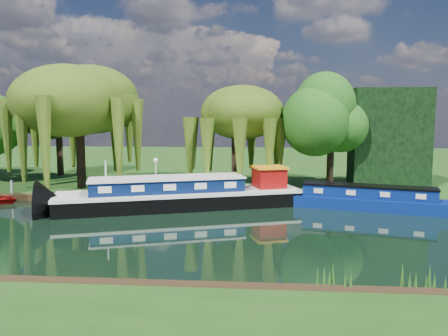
{
  "coord_description": "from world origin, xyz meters",
  "views": [
    {
      "loc": [
        8.45,
        -22.51,
        6.15
      ],
      "look_at": [
        6.16,
        6.04,
        2.8
      ],
      "focal_mm": 35.0,
      "sensor_mm": 36.0,
      "label": 1
    }
  ],
  "objects": [
    {
      "name": "ground",
      "position": [
        0.0,
        0.0,
        0.0
      ],
      "size": [
        120.0,
        120.0,
        0.0
      ],
      "primitive_type": "plane",
      "color": "black"
    },
    {
      "name": "far_bank",
      "position": [
        0.0,
        34.0,
        0.23
      ],
      "size": [
        120.0,
        52.0,
        0.45
      ],
      "primitive_type": "cube",
      "color": "#173D10",
      "rests_on": "ground"
    },
    {
      "name": "dutch_barge",
      "position": [
        3.3,
        6.58,
        0.86
      ],
      "size": [
        16.79,
        8.75,
        3.47
      ],
      "rotation": [
        0.0,
        0.0,
        0.32
      ],
      "color": "black",
      "rests_on": "ground"
    },
    {
      "name": "narrowboat",
      "position": [
        15.75,
        6.87,
        0.63
      ],
      "size": [
        12.18,
        5.2,
        1.76
      ],
      "rotation": [
        0.0,
        0.0,
        -0.27
      ],
      "color": "navy",
      "rests_on": "ground"
    },
    {
      "name": "willow_left",
      "position": [
        -5.82,
        11.35,
        7.22
      ],
      "size": [
        7.78,
        7.78,
        9.32
      ],
      "color": "black",
      "rests_on": "far_bank"
    },
    {
      "name": "willow_right",
      "position": [
        6.62,
        12.32,
        5.86
      ],
      "size": [
        6.09,
        6.09,
        7.42
      ],
      "color": "black",
      "rests_on": "far_bank"
    },
    {
      "name": "tree_far_mid",
      "position": [
        -11.12,
        18.92,
        6.57
      ],
      "size": [
        5.43,
        5.43,
        8.88
      ],
      "color": "black",
      "rests_on": "far_bank"
    },
    {
      "name": "tree_far_right",
      "position": [
        14.13,
        12.56,
        5.87
      ],
      "size": [
        4.81,
        4.81,
        7.88
      ],
      "color": "black",
      "rests_on": "far_bank"
    },
    {
      "name": "conifer_hedge",
      "position": [
        19.0,
        14.0,
        4.45
      ],
      "size": [
        6.0,
        3.0,
        8.0
      ],
      "primitive_type": "cube",
      "color": "black",
      "rests_on": "far_bank"
    },
    {
      "name": "lamppost",
      "position": [
        0.5,
        10.5,
        2.42
      ],
      "size": [
        0.36,
        0.36,
        2.56
      ],
      "color": "silver",
      "rests_on": "far_bank"
    },
    {
      "name": "mooring_posts",
      "position": [
        -0.5,
        8.4,
        0.95
      ],
      "size": [
        19.16,
        0.16,
        1.0
      ],
      "color": "silver",
      "rests_on": "far_bank"
    },
    {
      "name": "reeds_near",
      "position": [
        6.87,
        -7.57,
        0.55
      ],
      "size": [
        33.7,
        1.5,
        1.1
      ],
      "color": "#205316",
      "rests_on": "ground"
    }
  ]
}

